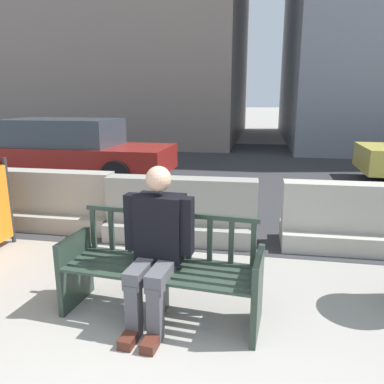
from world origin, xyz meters
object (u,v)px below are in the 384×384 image
at_px(jersey_barrier_centre, 181,214).
at_px(jersey_barrier_left, 48,204).
at_px(street_bench, 161,273).
at_px(jersey_barrier_right, 364,223).
at_px(car_sedan_mid, 68,150).
at_px(seated_person, 156,243).

bearing_deg(jersey_barrier_centre, jersey_barrier_left, 175.97).
relative_size(jersey_barrier_centre, jersey_barrier_left, 1.01).
bearing_deg(street_bench, jersey_barrier_left, 138.51).
xyz_separation_m(jersey_barrier_centre, jersey_barrier_right, (2.31, 0.06, 0.00)).
distance_m(jersey_barrier_centre, car_sedan_mid, 4.72).
height_order(jersey_barrier_centre, car_sedan_mid, car_sedan_mid).
distance_m(seated_person, jersey_barrier_right, 2.91).
height_order(street_bench, jersey_barrier_right, street_bench).
bearing_deg(seated_person, street_bench, 71.15).
bearing_deg(car_sedan_mid, jersey_barrier_centre, -44.22).
bearing_deg(jersey_barrier_left, jersey_barrier_centre, -4.03).
xyz_separation_m(seated_person, car_sedan_mid, (-3.57, 5.19, 0.02)).
bearing_deg(jersey_barrier_right, car_sedan_mid, 150.44).
height_order(jersey_barrier_left, car_sedan_mid, car_sedan_mid).
xyz_separation_m(street_bench, car_sedan_mid, (-3.59, 5.13, 0.32)).
xyz_separation_m(street_bench, jersey_barrier_left, (-2.25, 1.99, -0.06)).
relative_size(street_bench, jersey_barrier_right, 0.86).
xyz_separation_m(street_bench, jersey_barrier_right, (2.10, 1.91, -0.06)).
relative_size(seated_person, jersey_barrier_right, 0.65).
relative_size(street_bench, jersey_barrier_centre, 0.86).
bearing_deg(street_bench, car_sedan_mid, 124.97).
height_order(seated_person, jersey_barrier_centre, seated_person).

